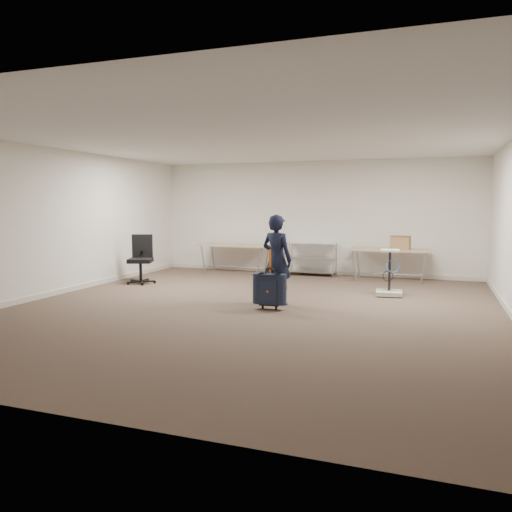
% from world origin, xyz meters
% --- Properties ---
extents(ground, '(9.00, 9.00, 0.00)m').
position_xyz_m(ground, '(0.00, 0.00, 0.00)').
color(ground, '#4E3A2F').
rests_on(ground, ground).
extents(room_shell, '(8.00, 9.00, 9.00)m').
position_xyz_m(room_shell, '(0.00, 1.38, 0.05)').
color(room_shell, white).
rests_on(room_shell, ground).
extents(folding_table_left, '(1.80, 0.75, 0.73)m').
position_xyz_m(folding_table_left, '(-1.90, 3.95, 0.68)').
color(folding_table_left, '#9B805F').
rests_on(folding_table_left, ground).
extents(folding_table_right, '(1.80, 0.75, 0.73)m').
position_xyz_m(folding_table_right, '(1.90, 3.95, 0.68)').
color(folding_table_right, '#9B805F').
rests_on(folding_table_right, ground).
extents(wire_shelf, '(1.22, 0.47, 0.80)m').
position_xyz_m(wire_shelf, '(0.00, 4.20, 0.44)').
color(wire_shelf, silver).
rests_on(wire_shelf, ground).
extents(person, '(0.65, 0.52, 1.57)m').
position_xyz_m(person, '(0.27, 0.54, 0.78)').
color(person, black).
rests_on(person, ground).
extents(suitcase, '(0.37, 0.22, 1.01)m').
position_xyz_m(suitcase, '(0.29, 0.05, 0.34)').
color(suitcase, '#152030').
rests_on(suitcase, ground).
extents(office_chair, '(0.65, 0.66, 1.07)m').
position_xyz_m(office_chair, '(-3.25, 1.74, 0.32)').
color(office_chair, black).
rests_on(office_chair, ground).
extents(equipment_cart, '(0.52, 0.52, 0.89)m').
position_xyz_m(equipment_cart, '(2.06, 2.00, 0.23)').
color(equipment_cart, beige).
rests_on(equipment_cart, ground).
extents(cardboard_box, '(0.44, 0.35, 0.31)m').
position_xyz_m(cardboard_box, '(2.14, 3.86, 0.88)').
color(cardboard_box, '#9D8349').
rests_on(cardboard_box, folding_table_right).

